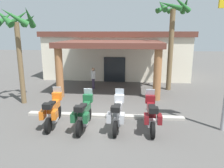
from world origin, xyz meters
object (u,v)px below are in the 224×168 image
at_px(palm_tree_near_portico, 172,23).
at_px(motorcycle_maroon, 151,115).
at_px(pedestrian, 93,77).
at_px(motorcycle_orange, 53,111).
at_px(palm_tree_roadside, 18,30).
at_px(motel_building, 117,53).
at_px(motorcycle_green, 84,113).
at_px(motorcycle_silver, 117,114).

bearing_deg(palm_tree_near_portico, motorcycle_maroon, -105.04).
bearing_deg(pedestrian, motorcycle_orange, -86.77).
height_order(motorcycle_orange, palm_tree_roadside, palm_tree_roadside).
bearing_deg(palm_tree_near_portico, palm_tree_roadside, -157.10).
relative_size(motel_building, motorcycle_orange, 5.98).
xyz_separation_m(motel_building, motorcycle_green, (-0.67, -12.12, -1.46)).
relative_size(motorcycle_orange, palm_tree_roadside, 0.40).
distance_m(motorcycle_orange, motorcycle_silver, 2.92).
height_order(pedestrian, palm_tree_roadside, palm_tree_roadside).
xyz_separation_m(palm_tree_near_portico, palm_tree_roadside, (-9.11, -3.85, -0.50)).
distance_m(motorcycle_orange, motorcycle_maroon, 4.37).
relative_size(motorcycle_orange, motorcycle_silver, 1.00).
height_order(palm_tree_near_portico, palm_tree_roadside, palm_tree_near_portico).
height_order(pedestrian, palm_tree_near_portico, palm_tree_near_portico).
distance_m(motorcycle_green, motorcycle_silver, 1.46).
height_order(motorcycle_silver, pedestrian, pedestrian).
relative_size(motorcycle_green, palm_tree_near_portico, 0.34).
bearing_deg(motorcycle_maroon, pedestrian, 28.53).
bearing_deg(palm_tree_near_portico, motel_building, 129.01).
bearing_deg(palm_tree_near_portico, motorcycle_green, -124.15).
distance_m(pedestrian, palm_tree_roadside, 6.03).
bearing_deg(motorcycle_silver, palm_tree_near_portico, -22.64).
xyz_separation_m(motorcycle_orange, motorcycle_maroon, (4.37, -0.08, 0.00)).
bearing_deg(palm_tree_roadside, motel_building, 60.74).
distance_m(motorcycle_silver, motorcycle_maroon, 1.46).
bearing_deg(motorcycle_green, motorcycle_orange, 85.05).
height_order(motorcycle_orange, motorcycle_maroon, same).
relative_size(motel_building, palm_tree_roadside, 2.39).
xyz_separation_m(motorcycle_maroon, palm_tree_roadside, (-7.25, 3.08, 3.56)).
bearing_deg(pedestrian, palm_tree_roadside, -126.00).
height_order(motorcycle_green, palm_tree_near_portico, palm_tree_near_portico).
relative_size(motel_building, pedestrian, 8.19).
height_order(motorcycle_silver, motorcycle_maroon, same).
xyz_separation_m(motorcycle_silver, pedestrian, (-2.21, 6.64, 0.23)).
bearing_deg(motorcycle_orange, motorcycle_silver, -95.65).
distance_m(motel_building, motorcycle_green, 12.22).
xyz_separation_m(motorcycle_maroon, palm_tree_near_portico, (1.86, 6.93, 4.06)).
relative_size(motel_building, motorcycle_silver, 5.98).
bearing_deg(pedestrian, palm_tree_near_portico, 12.61).
bearing_deg(motorcycle_green, palm_tree_near_portico, -31.49).
xyz_separation_m(motorcycle_silver, palm_tree_near_portico, (3.32, 6.95, 4.06)).
relative_size(motorcycle_orange, palm_tree_near_portico, 0.34).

